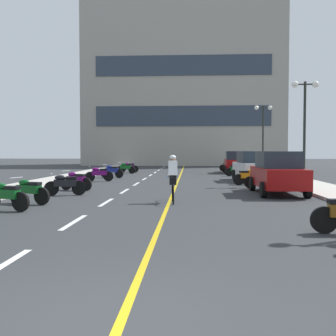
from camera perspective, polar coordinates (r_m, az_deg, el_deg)
ground_plane at (r=25.19m, az=0.90°, el=-1.75°), size 140.00×140.00×0.00m
curb_left at (r=29.33m, az=-13.07°, el=-1.10°), size 2.40×72.00×0.12m
curb_right at (r=28.83m, az=15.59°, el=-1.19°), size 2.40×72.00×0.12m
lane_dash_0 at (r=7.04m, az=-22.72°, el=-12.84°), size 0.14×2.20×0.01m
lane_dash_1 at (r=10.69m, az=-13.25°, el=-7.49°), size 0.14×2.20×0.01m
lane_dash_2 at (r=14.53m, az=-8.78°, el=-4.84°), size 0.14×2.20×0.01m
lane_dash_3 at (r=18.44m, az=-6.20°, el=-3.28°), size 0.14×2.20×0.01m
lane_dash_4 at (r=22.38m, az=-4.54°, el=-2.27°), size 0.14×2.20×0.01m
lane_dash_5 at (r=26.34m, az=-3.37°, el=-1.56°), size 0.14×2.20×0.01m
lane_dash_6 at (r=30.31m, az=-2.51°, el=-1.04°), size 0.14×2.20×0.01m
lane_dash_7 at (r=34.28m, az=-1.85°, el=-0.63°), size 0.14×2.20×0.01m
lane_dash_8 at (r=38.26m, az=-1.33°, el=-0.31°), size 0.14×2.20×0.01m
lane_dash_9 at (r=42.25m, az=-0.90°, el=-0.05°), size 0.14×2.20×0.01m
lane_dash_10 at (r=46.24m, az=-0.55°, el=0.16°), size 0.14×2.20×0.01m
lane_dash_11 at (r=50.22m, az=-0.26°, el=0.34°), size 0.14×2.20×0.01m
centre_line_yellow at (r=28.17m, az=1.64°, el=-1.30°), size 0.12×66.00×0.01m
office_building at (r=53.55m, az=2.19°, el=11.41°), size 25.42×7.68×20.39m
street_lamp_mid at (r=23.29m, az=18.88°, el=7.93°), size 1.46×0.36×5.52m
street_lamp_far at (r=34.49m, az=13.37°, el=6.13°), size 1.46×0.36×5.50m
parked_car_near at (r=17.65m, az=15.35°, el=-0.64°), size 1.92×4.20×1.82m
parked_car_mid at (r=24.95m, az=11.92°, el=0.27°), size 2.16×4.31×1.82m
parked_car_far at (r=34.00m, az=9.56°, el=0.85°), size 2.05×4.26×1.82m
motorcycle_2 at (r=13.29m, az=-22.11°, el=-3.63°), size 1.66×0.74×0.92m
motorcycle_3 at (r=14.66m, az=-19.22°, el=-3.03°), size 1.64×0.79×0.92m
motorcycle_4 at (r=17.04m, az=-14.45°, el=-2.23°), size 1.67×0.68×0.92m
motorcycle_5 at (r=19.13m, az=-13.00°, el=-1.71°), size 1.64×0.80×0.92m
motorcycle_6 at (r=20.12m, az=13.19°, el=-1.52°), size 1.70×0.60×0.92m
motorcycle_7 at (r=22.05m, az=11.32°, el=-1.16°), size 1.64×0.80×0.92m
motorcycle_8 at (r=24.42m, az=-9.79°, el=-0.80°), size 1.63×0.81×0.92m
motorcycle_9 at (r=27.66m, az=-8.01°, el=-0.41°), size 1.67×0.71×0.92m
motorcycle_10 at (r=29.74m, az=9.68°, el=-0.23°), size 1.66×0.73×0.92m
motorcycle_11 at (r=32.81m, az=-6.04°, el=0.04°), size 1.67×0.70×0.92m
motorcycle_12 at (r=34.43m, az=-5.64°, el=0.15°), size 1.70×0.60×0.92m
motorcycle_13 at (r=36.93m, az=8.64°, el=0.29°), size 1.70×0.60×0.92m
cyclist_rider at (r=14.28m, az=0.69°, el=-1.37°), size 0.42×1.77×1.71m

